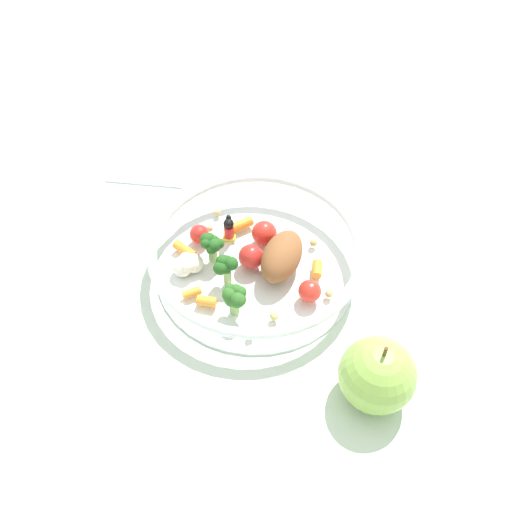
# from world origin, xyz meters

# --- Properties ---
(ground_plane) EXTENTS (2.40, 2.40, 0.00)m
(ground_plane) POSITION_xyz_m (0.00, 0.00, 0.00)
(ground_plane) COLOR silver
(food_container) EXTENTS (0.26, 0.26, 0.06)m
(food_container) POSITION_xyz_m (0.01, -0.00, 0.03)
(food_container) COLOR white
(food_container) RESTS_ON ground_plane
(loose_apple) EXTENTS (0.08, 0.08, 0.09)m
(loose_apple) POSITION_xyz_m (-0.18, -0.07, 0.04)
(loose_apple) COLOR #8CB74C
(loose_apple) RESTS_ON ground_plane
(folded_napkin) EXTENTS (0.16, 0.16, 0.01)m
(folded_napkin) POSITION_xyz_m (0.27, 0.07, 0.00)
(folded_napkin) COLOR white
(folded_napkin) RESTS_ON ground_plane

